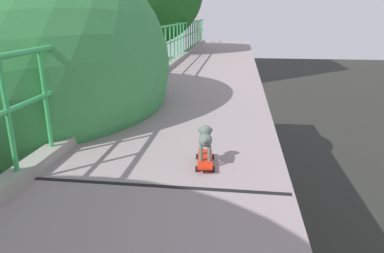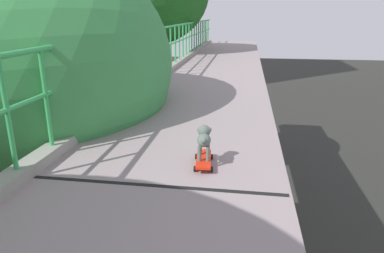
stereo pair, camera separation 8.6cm
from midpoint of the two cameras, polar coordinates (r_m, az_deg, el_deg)
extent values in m
cube|color=gray|center=(3.23, -7.71, -14.36)|extent=(2.49, 34.44, 0.52)
cube|color=black|center=(3.18, -7.47, -9.51)|extent=(2.44, 0.06, 0.00)
cube|color=gray|center=(3.56, -26.96, -7.24)|extent=(0.20, 32.72, 0.12)
cylinder|color=green|center=(3.37, -28.40, 2.21)|extent=(0.04, 32.72, 0.04)
cylinder|color=green|center=(3.38, -28.28, 1.39)|extent=(0.04, 0.04, 1.00)
cylinder|color=green|center=(3.87, -23.22, 3.96)|extent=(0.04, 0.04, 1.00)
cylinder|color=green|center=(4.39, -19.30, 5.92)|extent=(0.04, 0.04, 1.00)
cylinder|color=green|center=(4.93, -16.21, 7.44)|extent=(0.04, 0.04, 1.00)
cylinder|color=green|center=(5.49, -13.71, 8.64)|extent=(0.04, 0.04, 1.00)
cylinder|color=green|center=(6.05, -11.67, 9.60)|extent=(0.04, 0.04, 1.00)
cylinder|color=green|center=(6.63, -9.97, 10.39)|extent=(0.04, 0.04, 1.00)
cylinder|color=green|center=(7.20, -8.54, 11.05)|extent=(0.04, 0.04, 1.00)
cylinder|color=green|center=(7.79, -7.31, 11.61)|extent=(0.04, 0.04, 1.00)
cylinder|color=green|center=(8.37, -6.25, 12.08)|extent=(0.04, 0.04, 1.00)
cylinder|color=green|center=(8.96, -5.33, 12.49)|extent=(0.04, 0.04, 1.00)
cylinder|color=green|center=(9.55, -4.51, 12.84)|extent=(0.04, 0.04, 1.00)
cylinder|color=green|center=(10.14, -3.79, 13.15)|extent=(0.04, 0.04, 1.00)
cylinder|color=green|center=(10.74, -3.15, 13.43)|extent=(0.04, 0.04, 1.00)
cylinder|color=green|center=(11.34, -2.58, 13.67)|extent=(0.04, 0.04, 1.00)
cylinder|color=green|center=(11.93, -2.06, 13.89)|extent=(0.04, 0.04, 1.00)
cylinder|color=green|center=(12.53, -1.59, 14.09)|extent=(0.04, 0.04, 1.00)
cylinder|color=green|center=(13.13, -1.16, 14.27)|extent=(0.04, 0.04, 1.00)
cylinder|color=green|center=(13.73, -0.77, 14.43)|extent=(0.04, 0.04, 1.00)
cylinder|color=green|center=(14.33, -0.41, 14.58)|extent=(0.04, 0.04, 1.00)
cylinder|color=green|center=(14.93, -0.08, 14.71)|extent=(0.04, 0.04, 1.00)
cylinder|color=green|center=(15.53, 0.22, 14.84)|extent=(0.04, 0.04, 1.00)
cylinder|color=green|center=(16.13, 0.50, 14.95)|extent=(0.04, 0.04, 1.00)
cylinder|color=green|center=(16.74, 0.77, 15.06)|extent=(0.04, 0.04, 1.00)
cylinder|color=green|center=(17.34, 1.01, 15.16)|extent=(0.04, 0.04, 1.00)
cylinder|color=green|center=(17.94, 1.24, 15.25)|extent=(0.04, 0.04, 1.00)
cylinder|color=green|center=(18.55, 1.45, 15.34)|extent=(0.04, 0.04, 1.00)
cube|color=silver|center=(12.92, -21.17, -16.03)|extent=(1.65, 3.90, 0.56)
cube|color=#1E232B|center=(12.43, -22.10, -14.70)|extent=(1.37, 1.69, 0.49)
cylinder|color=black|center=(13.60, -15.63, -14.43)|extent=(0.21, 0.68, 0.68)
cylinder|color=black|center=(14.25, -21.61, -13.50)|extent=(0.21, 0.68, 0.68)
cube|color=slate|center=(17.05, -26.97, -8.06)|extent=(1.70, 4.58, 0.69)
cube|color=#1E232B|center=(17.10, -26.55, -5.58)|extent=(1.54, 2.08, 0.59)
cylinder|color=black|center=(15.71, -27.14, -11.27)|extent=(0.19, 0.65, 0.65)
cylinder|color=black|center=(17.77, -22.23, -7.20)|extent=(0.19, 0.65, 0.65)
cylinder|color=black|center=(18.61, -26.62, -6.67)|extent=(0.19, 0.65, 0.65)
cube|color=navy|center=(17.81, -12.34, -5.17)|extent=(1.86, 4.05, 0.72)
cube|color=#1E232B|center=(17.36, -12.75, -3.64)|extent=(1.65, 2.18, 0.50)
cylinder|color=black|center=(18.67, -8.51, -4.69)|extent=(0.23, 0.70, 0.70)
cylinder|color=black|center=(19.22, -13.64, -4.35)|extent=(0.23, 0.70, 0.70)
cylinder|color=black|center=(16.63, -10.71, -7.76)|extent=(0.23, 0.70, 0.70)
cylinder|color=black|center=(17.24, -16.39, -7.25)|extent=(0.23, 0.70, 0.70)
cube|color=#154E96|center=(27.67, -12.55, 5.43)|extent=(2.54, 10.02, 2.81)
cube|color=black|center=(27.57, -12.62, 6.43)|extent=(2.56, 9.22, 0.70)
cylinder|color=black|center=(30.82, -8.08, 4.65)|extent=(0.28, 0.96, 0.96)
cylinder|color=black|center=(31.55, -12.37, 4.72)|extent=(0.28, 0.96, 0.96)
cylinder|color=black|center=(25.05, -11.83, 1.34)|extent=(0.28, 0.96, 0.96)
cylinder|color=black|center=(25.94, -16.93, 1.51)|extent=(0.28, 0.96, 0.96)
ellipsoid|color=#3A8E48|center=(6.56, -28.78, 8.60)|extent=(5.41, 5.41, 4.25)
cylinder|color=#493D1E|center=(14.86, -7.65, 2.16)|extent=(0.43, 0.43, 6.94)
cube|color=red|center=(3.53, 1.42, -5.25)|extent=(0.19, 0.48, 0.02)
cylinder|color=black|center=(3.69, 2.71, -4.88)|extent=(0.03, 0.06, 0.05)
cylinder|color=black|center=(3.69, 0.18, -4.86)|extent=(0.03, 0.06, 0.05)
cylinder|color=black|center=(3.41, 2.77, -6.88)|extent=(0.03, 0.06, 0.05)
cylinder|color=black|center=(3.41, 0.02, -6.85)|extent=(0.03, 0.06, 0.05)
cylinder|color=#58665E|center=(3.58, 2.10, -3.42)|extent=(0.04, 0.04, 0.15)
cylinder|color=#58665E|center=(3.58, 0.81, -3.41)|extent=(0.04, 0.04, 0.15)
cylinder|color=#58665E|center=(3.42, 2.11, -4.44)|extent=(0.04, 0.04, 0.15)
cylinder|color=#58665E|center=(3.42, 0.75, -4.43)|extent=(0.04, 0.04, 0.15)
ellipsoid|color=#58665E|center=(3.46, 1.46, -2.19)|extent=(0.16, 0.23, 0.12)
sphere|color=#58665E|center=(3.53, 1.48, -0.74)|extent=(0.13, 0.13, 0.13)
ellipsoid|color=#4F6856|center=(3.59, 1.49, -0.60)|extent=(0.05, 0.06, 0.04)
sphere|color=#58665E|center=(3.53, 2.24, -0.51)|extent=(0.05, 0.05, 0.05)
sphere|color=#58665E|center=(3.53, 0.72, -0.49)|extent=(0.05, 0.05, 0.05)
sphere|color=#58665E|center=(3.34, 1.44, -2.29)|extent=(0.06, 0.06, 0.06)
camera|label=1|loc=(0.04, -90.61, -0.20)|focal=32.93mm
camera|label=2|loc=(0.04, 89.39, 0.20)|focal=32.93mm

